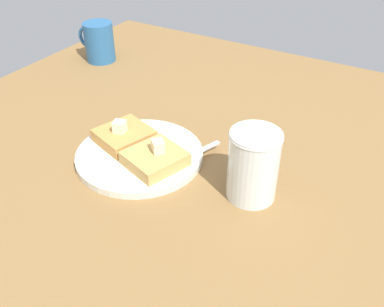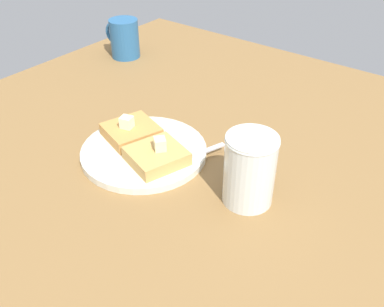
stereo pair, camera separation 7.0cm
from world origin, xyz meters
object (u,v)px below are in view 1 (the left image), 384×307
(syrup_jar, at_px, (253,167))
(coffee_mug, at_px, (99,42))
(fork, at_px, (180,161))
(plate, at_px, (140,155))

(syrup_jar, bearing_deg, coffee_mug, -27.72)
(fork, distance_m, syrup_jar, 0.14)
(plate, height_order, syrup_jar, syrup_jar)
(plate, bearing_deg, fork, -171.78)
(syrup_jar, relative_size, coffee_mug, 1.09)
(coffee_mug, bearing_deg, syrup_jar, 152.28)
(plate, relative_size, fork, 1.46)
(plate, height_order, fork, fork)
(fork, height_order, syrup_jar, syrup_jar)
(plate, relative_size, syrup_jar, 1.95)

